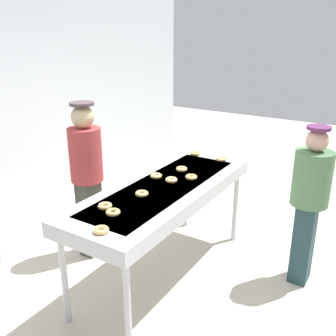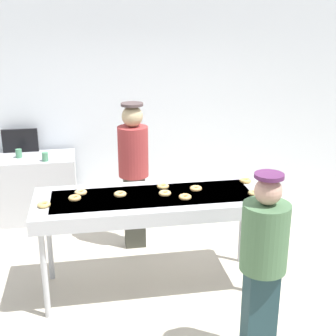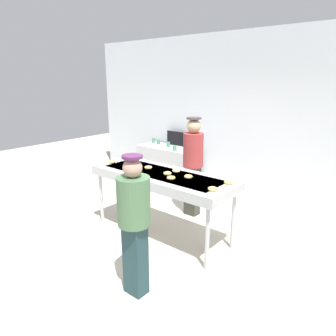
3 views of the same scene
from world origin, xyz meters
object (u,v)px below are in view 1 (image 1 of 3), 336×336
at_px(glazed_donut_7, 191,177).
at_px(glazed_donut_8, 195,153).
at_px(glazed_donut_0, 182,169).
at_px(glazed_donut_4, 221,159).
at_px(glazed_donut_9, 171,180).
at_px(customer_waiting, 309,197).
at_px(worker_baker, 87,171).
at_px(glazed_donut_5, 142,194).
at_px(glazed_donut_6, 105,206).
at_px(glazed_donut_2, 113,212).
at_px(glazed_donut_3, 156,176).
at_px(glazed_donut_1, 101,230).
at_px(fryer_conveyor, 164,193).

bearing_deg(glazed_donut_7, glazed_donut_8, 25.25).
xyz_separation_m(glazed_donut_0, glazed_donut_4, (0.53, -0.21, 0.00)).
bearing_deg(glazed_donut_4, glazed_donut_9, 170.56).
height_order(glazed_donut_9, customer_waiting, customer_waiting).
relative_size(glazed_donut_4, worker_baker, 0.07).
xyz_separation_m(glazed_donut_5, glazed_donut_7, (0.60, -0.18, 0.00)).
bearing_deg(glazed_donut_6, glazed_donut_2, -112.79).
xyz_separation_m(glazed_donut_5, glazed_donut_9, (0.43, -0.05, 0.00)).
bearing_deg(glazed_donut_5, glazed_donut_4, -8.53).
bearing_deg(glazed_donut_0, glazed_donut_5, -178.35).
relative_size(glazed_donut_3, glazed_donut_8, 1.00).
bearing_deg(glazed_donut_3, glazed_donut_8, 1.18).
bearing_deg(glazed_donut_6, glazed_donut_1, -143.23).
distance_m(glazed_donut_3, glazed_donut_9, 0.19).
distance_m(glazed_donut_4, worker_baker, 1.52).
bearing_deg(glazed_donut_8, glazed_donut_0, -166.40).
bearing_deg(glazed_donut_6, glazed_donut_9, -11.44).
xyz_separation_m(glazed_donut_1, glazed_donut_2, (0.27, 0.11, 0.00)).
distance_m(glazed_donut_2, worker_baker, 1.12).
bearing_deg(glazed_donut_9, glazed_donut_3, 86.10).
bearing_deg(glazed_donut_6, glazed_donut_0, -4.58).
distance_m(fryer_conveyor, glazed_donut_0, 0.46).
relative_size(glazed_donut_2, glazed_donut_5, 1.00).
bearing_deg(glazed_donut_6, glazed_donut_4, -10.41).
bearing_deg(glazed_donut_1, fryer_conveyor, 5.36).
bearing_deg(glazed_donut_9, glazed_donut_6, 168.56).
bearing_deg(customer_waiting, fryer_conveyor, 115.43).
relative_size(glazed_donut_3, customer_waiting, 0.07).
relative_size(fryer_conveyor, glazed_donut_4, 18.95).
relative_size(glazed_donut_6, glazed_donut_7, 1.00).
relative_size(glazed_donut_4, glazed_donut_7, 1.00).
xyz_separation_m(glazed_donut_2, glazed_donut_3, (0.87, 0.16, 0.00)).
xyz_separation_m(glazed_donut_5, worker_baker, (0.22, 0.89, -0.02)).
height_order(glazed_donut_4, glazed_donut_7, same).
relative_size(fryer_conveyor, glazed_donut_9, 18.95).
distance_m(glazed_donut_1, glazed_donut_9, 1.14).
xyz_separation_m(glazed_donut_0, glazed_donut_5, (-0.75, -0.02, 0.00)).
distance_m(glazed_donut_1, customer_waiting, 2.03).
distance_m(glazed_donut_3, worker_baker, 0.78).
relative_size(glazed_donut_2, customer_waiting, 0.07).
distance_m(glazed_donut_4, customer_waiting, 1.12).
xyz_separation_m(glazed_donut_6, glazed_donut_8, (1.69, 0.05, 0.00)).
height_order(glazed_donut_1, glazed_donut_4, same).
height_order(glazed_donut_7, glazed_donut_9, same).
distance_m(glazed_donut_4, glazed_donut_5, 1.30).
height_order(glazed_donut_6, customer_waiting, customer_waiting).
height_order(fryer_conveyor, glazed_donut_4, glazed_donut_4).
xyz_separation_m(glazed_donut_2, glazed_donut_7, (1.03, -0.16, 0.00)).
xyz_separation_m(glazed_donut_3, glazed_donut_9, (-0.01, -0.19, 0.00)).
distance_m(glazed_donut_8, glazed_donut_9, 0.91).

